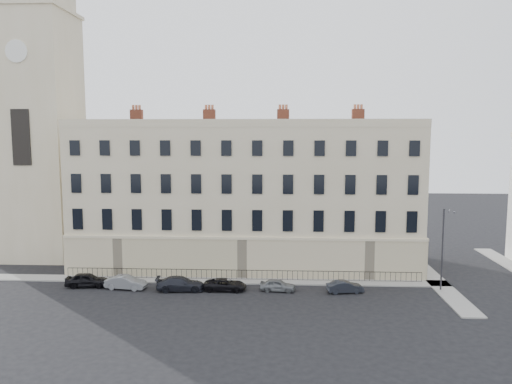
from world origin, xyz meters
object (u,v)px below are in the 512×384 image
car_c (181,284)px  car_d (225,285)px  car_b (126,282)px  car_e (278,285)px  car_f (345,287)px  streetlamp (443,246)px  car_a (87,280)px

car_c → car_d: car_c is taller
car_b → car_e: car_b is taller
car_b → car_e: size_ratio=1.16×
car_e → car_f: bearing=-85.8°
car_b → car_d: (9.31, 0.04, -0.08)m
car_e → car_f: (6.11, -0.16, -0.01)m
car_b → car_c: bearing=-86.1°
car_e → streetlamp: streetlamp is taller
car_e → car_c: bearing=97.6°
car_d → car_e: car_e is taller
car_f → car_a: bearing=79.0°
car_d → car_f: size_ratio=1.18×
car_e → car_b: bearing=96.0°
car_c → car_d: (4.11, 0.27, -0.10)m
car_f → streetlamp: bearing=-93.9°
car_a → car_c: car_a is taller
car_d → car_e: (4.83, 0.03, 0.01)m
car_c → streetlamp: bearing=-92.4°
car_d → car_f: bearing=-89.3°
car_d → car_e: 4.83m
car_a → car_b: bearing=-101.5°
car_d → streetlamp: (19.87, 0.77, 3.70)m
car_c → car_b: bearing=82.7°
car_e → streetlamp: (15.04, 0.74, 3.69)m
car_a → car_c: size_ratio=0.88×
car_c → car_a: bearing=80.8°
car_a → car_e: size_ratio=1.20×
car_d → streetlamp: 20.23m
car_f → streetlamp: size_ratio=0.43×
car_f → streetlamp: 9.70m
car_c → car_f: (15.05, 0.14, -0.10)m
car_a → car_e: 18.00m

